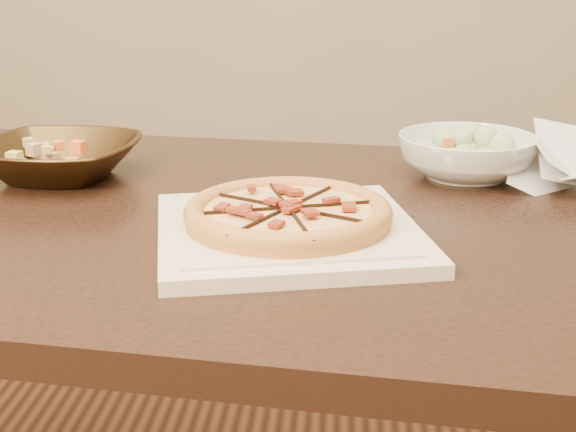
% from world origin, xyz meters
% --- Properties ---
extents(dining_table, '(1.41, 1.00, 0.75)m').
position_xyz_m(dining_table, '(-0.10, -0.00, 0.64)').
color(dining_table, black).
rests_on(dining_table, floor).
extents(plate, '(0.38, 0.38, 0.02)m').
position_xyz_m(plate, '(0.03, -0.13, 0.76)').
color(plate, beige).
rests_on(plate, dining_table).
extents(pizza, '(0.26, 0.26, 0.03)m').
position_xyz_m(pizza, '(0.03, -0.13, 0.78)').
color(pizza, '#C27549').
rests_on(pizza, plate).
extents(bronze_bowl, '(0.26, 0.26, 0.06)m').
position_xyz_m(bronze_bowl, '(-0.35, 0.13, 0.78)').
color(bronze_bowl, '#3A2A14').
rests_on(bronze_bowl, dining_table).
extents(mixed_dish, '(0.09, 0.12, 0.03)m').
position_xyz_m(mixed_dish, '(-0.35, 0.13, 0.82)').
color(mixed_dish, tan).
rests_on(mixed_dish, bronze_bowl).
extents(salad_bowl, '(0.22, 0.22, 0.07)m').
position_xyz_m(salad_bowl, '(0.28, 0.18, 0.78)').
color(salad_bowl, white).
rests_on(salad_bowl, dining_table).
extents(salad, '(0.12, 0.10, 0.04)m').
position_xyz_m(salad, '(0.28, 0.18, 0.83)').
color(salad, '#A8C48B').
rests_on(salad, salad_bowl).
extents(cling_film, '(0.19, 0.17, 0.05)m').
position_xyz_m(cling_film, '(0.43, 0.15, 0.78)').
color(cling_film, silver).
rests_on(cling_film, dining_table).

